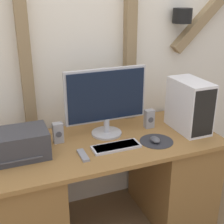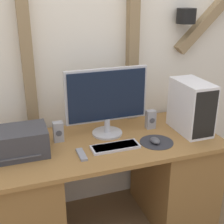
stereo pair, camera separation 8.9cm
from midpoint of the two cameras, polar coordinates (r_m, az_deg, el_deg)
wall_back at (r=2.39m, az=-5.93°, el=11.97°), size 6.40×0.20×2.70m
desk at (r=2.39m, az=-2.43°, el=-13.18°), size 1.64×0.73×0.75m
monitor at (r=2.21m, az=-2.23°, el=2.41°), size 0.60×0.22×0.49m
keyboard at (r=2.11m, az=-0.47°, el=-6.35°), size 0.33×0.12×0.02m
mousepad at (r=2.21m, az=6.98°, el=-5.33°), size 0.23×0.23×0.00m
mouse at (r=2.19m, az=6.74°, el=-5.06°), size 0.06×0.09×0.04m
computer_tower at (r=2.37m, az=12.95°, el=1.14°), size 0.20×0.36×0.38m
printer at (r=2.07m, az=-18.25°, el=-5.66°), size 0.39×0.26×0.18m
speaker_left at (r=2.20m, az=-11.00°, el=-3.77°), size 0.07×0.06×0.14m
speaker_right at (r=2.40m, az=5.76°, el=-1.23°), size 0.07×0.06×0.14m
remote_control at (r=2.03m, az=-6.59°, el=-7.87°), size 0.04×0.16×0.02m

